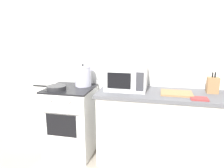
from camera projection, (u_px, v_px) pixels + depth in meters
name	position (u px, v px, depth m)	size (l,w,h in m)	color
back_wall	(124.00, 60.00, 2.97)	(4.40, 0.10, 2.50)	silver
lower_cabinet_right	(166.00, 130.00, 2.70)	(1.64, 0.56, 0.88)	white
countertop_right	(168.00, 95.00, 2.59)	(1.70, 0.60, 0.04)	#59595E
stove	(71.00, 121.00, 2.94)	(0.60, 0.64, 0.92)	white
stock_pot	(83.00, 76.00, 2.90)	(0.31, 0.22, 0.30)	silver
frying_pan	(56.00, 88.00, 2.74)	(0.44, 0.24, 0.05)	#28282B
microwave	(126.00, 78.00, 2.71)	(0.50, 0.37, 0.30)	white
cutting_board	(176.00, 93.00, 2.54)	(0.36, 0.26, 0.02)	#997047
knife_block	(213.00, 85.00, 2.57)	(0.13, 0.10, 0.25)	#997047
oven_mitt	(199.00, 99.00, 2.34)	(0.18, 0.14, 0.02)	#993333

